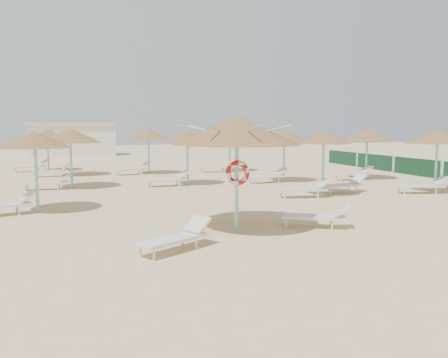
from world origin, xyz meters
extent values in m
plane|color=#D5BC82|center=(0.00, 0.00, 0.00)|extent=(120.00, 120.00, 0.00)
cylinder|color=#7FDCD2|center=(-0.04, 0.11, 1.29)|extent=(0.11, 0.11, 2.58)
cone|color=brown|center=(-0.04, 0.11, 2.69)|extent=(3.43, 3.43, 0.77)
cylinder|color=#7FDCD2|center=(-0.04, 0.11, 2.43)|extent=(0.20, 0.20, 0.12)
cylinder|color=#7FDCD2|center=(0.75, 0.11, 2.65)|extent=(1.55, 0.04, 0.39)
cylinder|color=#7FDCD2|center=(0.52, 0.66, 2.65)|extent=(1.13, 1.13, 0.39)
cylinder|color=#7FDCD2|center=(-0.04, 0.90, 2.65)|extent=(0.04, 1.55, 0.39)
cylinder|color=#7FDCD2|center=(-0.60, 0.66, 2.65)|extent=(1.13, 1.13, 0.39)
cylinder|color=#7FDCD2|center=(-0.83, 0.11, 2.65)|extent=(1.55, 0.04, 0.39)
cylinder|color=#7FDCD2|center=(-0.60, -0.45, 2.65)|extent=(1.13, 1.13, 0.39)
cylinder|color=#7FDCD2|center=(-0.04, -0.68, 2.65)|extent=(0.04, 1.55, 0.39)
cylinder|color=#7FDCD2|center=(0.52, -0.45, 2.65)|extent=(1.13, 1.13, 0.39)
torus|color=red|center=(-0.04, 0.01, 1.56)|extent=(0.68, 0.15, 0.68)
cylinder|color=silver|center=(-2.57, -2.18, 0.13)|extent=(0.05, 0.05, 0.25)
cylinder|color=silver|center=(-2.81, -1.80, 0.13)|extent=(0.05, 0.05, 0.25)
cylinder|color=silver|center=(-1.54, -1.55, 0.13)|extent=(0.05, 0.05, 0.25)
cylinder|color=silver|center=(-1.77, -1.17, 0.13)|extent=(0.05, 0.05, 0.25)
cube|color=silver|center=(-2.07, -1.62, 0.29)|extent=(1.75, 1.37, 0.07)
cube|color=silver|center=(-1.42, -1.22, 0.50)|extent=(0.65, 0.69, 0.33)
cylinder|color=silver|center=(1.32, -0.17, 0.13)|extent=(0.05, 0.05, 0.26)
cylinder|color=silver|center=(1.52, 0.24, 0.13)|extent=(0.05, 0.05, 0.26)
cylinder|color=silver|center=(2.43, -0.71, 0.13)|extent=(0.05, 0.05, 0.26)
cylinder|color=silver|center=(2.63, -0.30, 0.13)|extent=(0.05, 0.05, 0.26)
cube|color=silver|center=(2.08, -0.28, 0.29)|extent=(1.80, 1.27, 0.07)
cube|color=silver|center=(2.78, -0.63, 0.51)|extent=(0.64, 0.69, 0.33)
cylinder|color=#7FDCD2|center=(-5.60, 4.26, 1.15)|extent=(0.11, 0.11, 2.30)
cone|color=brown|center=(-5.60, 4.26, 2.38)|extent=(2.38, 2.38, 0.54)
cylinder|color=#7FDCD2|center=(-5.60, 4.26, 2.15)|extent=(0.20, 0.20, 0.12)
cylinder|color=silver|center=(-6.10, 3.78, 0.14)|extent=(0.06, 0.06, 0.28)
cylinder|color=silver|center=(-6.25, 4.26, 0.14)|extent=(0.06, 0.06, 0.28)
cube|color=silver|center=(-5.89, 4.11, 0.56)|extent=(0.64, 0.72, 0.36)
cylinder|color=#7FDCD2|center=(-4.85, 10.08, 1.15)|extent=(0.11, 0.11, 2.30)
cone|color=brown|center=(-4.85, 10.08, 2.39)|extent=(2.77, 2.77, 0.62)
cylinder|color=#7FDCD2|center=(-4.85, 10.08, 2.15)|extent=(0.20, 0.20, 0.12)
cylinder|color=silver|center=(-6.75, 9.44, 0.14)|extent=(0.06, 0.06, 0.28)
cylinder|color=silver|center=(-6.75, 9.94, 0.14)|extent=(0.06, 0.06, 0.28)
cylinder|color=silver|center=(-5.40, 9.43, 0.14)|extent=(0.06, 0.06, 0.28)
cylinder|color=silver|center=(-5.40, 9.93, 0.14)|extent=(0.06, 0.06, 0.28)
cube|color=silver|center=(-5.95, 9.68, 0.32)|extent=(1.90, 0.63, 0.08)
cube|color=silver|center=(-5.10, 9.68, 0.56)|extent=(0.49, 0.60, 0.36)
cylinder|color=#7FDCD2|center=(-5.17, 15.67, 1.15)|extent=(0.11, 0.11, 2.30)
cone|color=brown|center=(-5.17, 15.67, 2.40)|extent=(2.89, 2.89, 0.65)
cylinder|color=#7FDCD2|center=(-5.17, 15.67, 2.15)|extent=(0.20, 0.20, 0.12)
cylinder|color=silver|center=(-7.04, 14.94, 0.14)|extent=(0.06, 0.06, 0.28)
cylinder|color=silver|center=(-7.09, 15.44, 0.14)|extent=(0.06, 0.06, 0.28)
cylinder|color=silver|center=(-5.70, 15.07, 0.14)|extent=(0.06, 0.06, 0.28)
cylinder|color=silver|center=(-5.75, 15.57, 0.14)|extent=(0.06, 0.06, 0.28)
cube|color=silver|center=(-6.27, 15.27, 0.32)|extent=(1.95, 0.79, 0.08)
cube|color=silver|center=(-5.42, 15.34, 0.56)|extent=(0.54, 0.64, 0.36)
cylinder|color=#7FDCD2|center=(0.53, 9.78, 1.15)|extent=(0.11, 0.11, 2.30)
cone|color=brown|center=(0.53, 9.78, 2.38)|extent=(2.31, 2.31, 0.52)
cylinder|color=#7FDCD2|center=(0.53, 9.78, 2.15)|extent=(0.20, 0.20, 0.12)
cylinder|color=silver|center=(-1.35, 9.08, 0.14)|extent=(0.06, 0.06, 0.28)
cylinder|color=silver|center=(-1.38, 9.58, 0.14)|extent=(0.06, 0.06, 0.28)
cylinder|color=silver|center=(-0.01, 9.17, 0.14)|extent=(0.06, 0.06, 0.28)
cylinder|color=silver|center=(-0.04, 9.67, 0.14)|extent=(0.06, 0.06, 0.28)
cube|color=silver|center=(-0.57, 9.38, 0.32)|extent=(1.94, 0.74, 0.08)
cube|color=silver|center=(0.28, 9.43, 0.56)|extent=(0.52, 0.63, 0.36)
cylinder|color=#7FDCD2|center=(-0.71, 15.48, 1.15)|extent=(0.11, 0.11, 2.30)
cone|color=brown|center=(-0.71, 15.48, 2.39)|extent=(2.57, 2.57, 0.58)
cylinder|color=#7FDCD2|center=(-0.71, 15.48, 2.15)|extent=(0.20, 0.20, 0.12)
cylinder|color=silver|center=(-2.52, 14.64, 0.14)|extent=(0.06, 0.06, 0.28)
cylinder|color=silver|center=(-2.65, 15.12, 0.14)|extent=(0.06, 0.06, 0.28)
cylinder|color=silver|center=(-1.22, 14.98, 0.14)|extent=(0.06, 0.06, 0.28)
cylinder|color=silver|center=(-1.34, 15.46, 0.14)|extent=(0.06, 0.06, 0.28)
cube|color=silver|center=(-1.81, 15.08, 0.32)|extent=(1.99, 1.08, 0.08)
cube|color=silver|center=(-0.99, 15.30, 0.56)|extent=(0.62, 0.70, 0.36)
cylinder|color=#7FDCD2|center=(5.22, 4.95, 1.15)|extent=(0.11, 0.11, 2.30)
cone|color=brown|center=(5.22, 4.95, 2.38)|extent=(2.30, 2.30, 0.52)
cylinder|color=#7FDCD2|center=(5.22, 4.95, 2.15)|extent=(0.20, 0.20, 0.12)
cylinder|color=silver|center=(3.29, 4.41, 0.14)|extent=(0.06, 0.06, 0.28)
cylinder|color=silver|center=(3.36, 4.91, 0.14)|extent=(0.06, 0.06, 0.28)
cylinder|color=silver|center=(4.63, 4.22, 0.14)|extent=(0.06, 0.06, 0.28)
cylinder|color=silver|center=(4.70, 4.72, 0.14)|extent=(0.06, 0.06, 0.28)
cube|color=silver|center=(4.12, 4.55, 0.32)|extent=(1.97, 0.88, 0.08)
cube|color=silver|center=(4.96, 4.43, 0.56)|extent=(0.56, 0.66, 0.36)
cylinder|color=silver|center=(5.56, 4.89, 0.14)|extent=(0.06, 0.06, 0.28)
cylinder|color=silver|center=(5.49, 5.38, 0.14)|extent=(0.06, 0.06, 0.28)
cylinder|color=silver|center=(6.90, 5.08, 0.14)|extent=(0.06, 0.06, 0.28)
cylinder|color=silver|center=(6.83, 5.57, 0.14)|extent=(0.06, 0.06, 0.28)
cube|color=silver|center=(6.32, 5.25, 0.32)|extent=(1.97, 0.88, 0.08)
cube|color=silver|center=(7.16, 5.37, 0.56)|extent=(0.56, 0.66, 0.36)
cylinder|color=#7FDCD2|center=(5.57, 9.69, 1.15)|extent=(0.11, 0.11, 2.30)
cone|color=brown|center=(5.57, 9.69, 2.39)|extent=(2.53, 2.53, 0.57)
cylinder|color=#7FDCD2|center=(5.57, 9.69, 2.15)|extent=(0.20, 0.20, 0.12)
cylinder|color=silver|center=(3.72, 8.93, 0.14)|extent=(0.06, 0.06, 0.28)
cylinder|color=silver|center=(3.65, 9.42, 0.14)|extent=(0.06, 0.06, 0.28)
cylinder|color=silver|center=(5.05, 9.12, 0.14)|extent=(0.06, 0.06, 0.28)
cylinder|color=silver|center=(4.98, 9.61, 0.14)|extent=(0.06, 0.06, 0.28)
cube|color=silver|center=(4.47, 9.29, 0.32)|extent=(1.97, 0.88, 0.08)
cube|color=silver|center=(5.32, 9.41, 0.56)|extent=(0.56, 0.66, 0.36)
cylinder|color=#7FDCD2|center=(4.41, 15.57, 1.15)|extent=(0.11, 0.11, 2.30)
cone|color=brown|center=(4.41, 15.57, 2.38)|extent=(2.48, 2.48, 0.56)
cylinder|color=#7FDCD2|center=(4.41, 15.57, 2.15)|extent=(0.20, 0.20, 0.12)
cylinder|color=silver|center=(2.48, 15.05, 0.14)|extent=(0.06, 0.06, 0.28)
cylinder|color=silver|center=(2.56, 15.54, 0.14)|extent=(0.06, 0.06, 0.28)
cylinder|color=silver|center=(3.82, 14.83, 0.14)|extent=(0.06, 0.06, 0.28)
cylinder|color=silver|center=(3.90, 15.32, 0.14)|extent=(0.06, 0.06, 0.28)
cube|color=silver|center=(3.31, 15.17, 0.32)|extent=(1.97, 0.91, 0.08)
cube|color=silver|center=(4.15, 15.03, 0.56)|extent=(0.57, 0.67, 0.36)
cylinder|color=#7FDCD2|center=(10.49, 4.57, 1.15)|extent=(0.11, 0.11, 2.30)
cone|color=brown|center=(10.49, 4.57, 2.39)|extent=(2.78, 2.78, 0.63)
cylinder|color=#7FDCD2|center=(10.49, 4.57, 2.15)|extent=(0.20, 0.20, 0.12)
cylinder|color=silver|center=(8.56, 4.10, 0.14)|extent=(0.06, 0.06, 0.28)
cylinder|color=silver|center=(8.67, 4.59, 0.14)|extent=(0.06, 0.06, 0.28)
cylinder|color=silver|center=(9.87, 3.80, 0.14)|extent=(0.06, 0.06, 0.28)
cylinder|color=silver|center=(9.98, 4.29, 0.14)|extent=(0.06, 0.06, 0.28)
cube|color=silver|center=(9.39, 4.17, 0.32)|extent=(1.99, 1.03, 0.08)
cube|color=silver|center=(10.22, 3.97, 0.56)|extent=(0.61, 0.69, 0.36)
cylinder|color=#7FDCD2|center=(10.37, 9.55, 1.15)|extent=(0.11, 0.11, 2.30)
cone|color=brown|center=(10.37, 9.55, 2.39)|extent=(2.71, 2.71, 0.61)
cylinder|color=#7FDCD2|center=(10.37, 9.55, 2.15)|extent=(0.20, 0.20, 0.12)
cylinder|color=silver|center=(8.47, 8.90, 0.14)|extent=(0.06, 0.06, 0.28)
cylinder|color=silver|center=(8.47, 9.40, 0.14)|extent=(0.06, 0.06, 0.28)
cylinder|color=silver|center=(9.82, 8.90, 0.14)|extent=(0.06, 0.06, 0.28)
cylinder|color=silver|center=(9.82, 9.40, 0.14)|extent=(0.06, 0.06, 0.28)
cube|color=silver|center=(9.27, 9.15, 0.32)|extent=(1.90, 0.62, 0.08)
cube|color=silver|center=(10.12, 9.15, 0.56)|extent=(0.49, 0.60, 0.36)
cylinder|color=#7FDCD2|center=(-6.76, 18.96, 1.15)|extent=(0.11, 0.11, 2.30)
cone|color=brown|center=(-6.76, 18.96, 2.39)|extent=(2.53, 2.53, 0.57)
cylinder|color=#7FDCD2|center=(-6.76, 18.96, 2.15)|extent=(0.20, 0.20, 0.12)
cylinder|color=silver|center=(-8.55, 18.08, 0.14)|extent=(0.06, 0.06, 0.28)
cylinder|color=silver|center=(-8.69, 18.56, 0.14)|extent=(0.06, 0.06, 0.28)
cylinder|color=silver|center=(-7.26, 18.49, 0.14)|extent=(0.06, 0.06, 0.28)
cylinder|color=silver|center=(-7.40, 18.96, 0.14)|extent=(0.06, 0.06, 0.28)
cube|color=silver|center=(-7.86, 18.56, 0.32)|extent=(2.00, 1.16, 0.08)
cube|color=silver|center=(-7.04, 18.81, 0.56)|extent=(0.64, 0.72, 0.36)
cube|color=silver|center=(-6.00, 35.00, 1.50)|extent=(8.00, 4.00, 3.00)
cube|color=beige|center=(-6.00, 35.00, 3.12)|extent=(8.40, 4.40, 0.25)
cube|color=#17472D|center=(14.00, 10.00, 0.50)|extent=(0.08, 3.80, 1.00)
cylinder|color=#7FDCD2|center=(14.00, 8.10, 0.55)|extent=(0.08, 0.08, 1.10)
cube|color=#17472D|center=(14.00, 14.00, 0.50)|extent=(0.08, 3.80, 1.00)
cylinder|color=#7FDCD2|center=(14.00, 12.10, 0.55)|extent=(0.08, 0.08, 1.10)
cube|color=#17472D|center=(14.00, 18.00, 0.50)|extent=(0.08, 3.80, 1.00)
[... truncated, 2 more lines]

